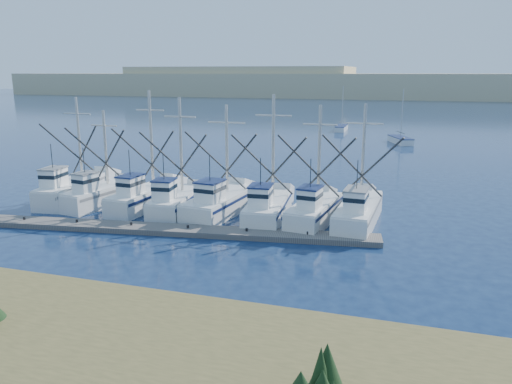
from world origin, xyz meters
TOP-DOWN VIEW (x-y plane):
  - ground at (0.00, 0.00)m, footprint 500.00×500.00m
  - floating_dock at (-8.12, 6.76)m, footprint 27.37×5.50m
  - dune_ridge at (0.00, 210.00)m, footprint 360.00×60.00m
  - trawler_fleet at (-8.10, 11.64)m, footprint 26.79×8.71m
  - sailboat_near at (5.35, 56.34)m, footprint 4.04×6.50m
  - sailboat_far at (-5.48, 70.59)m, footprint 1.71×6.31m

SIDE VIEW (x-z plane):
  - ground at x=0.00m, z-range 0.00..0.00m
  - floating_dock at x=-8.12m, z-range 0.00..0.36m
  - sailboat_near at x=5.35m, z-range -3.56..4.54m
  - sailboat_far at x=-5.48m, z-range -3.56..4.54m
  - trawler_fleet at x=-8.10m, z-range -3.61..5.53m
  - dune_ridge at x=0.00m, z-range 0.00..10.00m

